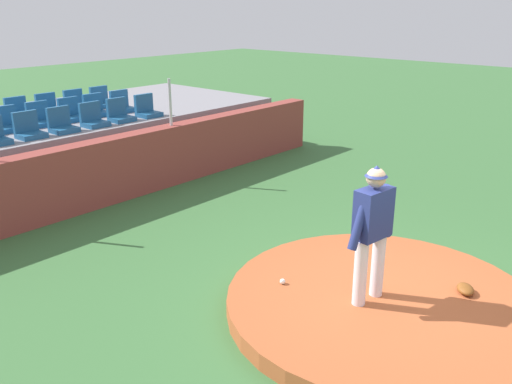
{
  "coord_description": "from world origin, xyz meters",
  "views": [
    {
      "loc": [
        -5.54,
        -2.77,
        3.68
      ],
      "look_at": [
        0.0,
        2.09,
        1.12
      ],
      "focal_mm": 38.16,
      "sensor_mm": 36.0,
      "label": 1
    }
  ],
  "objects_px": {
    "stadium_chair_3": "(62,124)",
    "stadium_chair_18": "(49,108)",
    "stadium_chair_19": "(76,104)",
    "pitcher": "(373,224)",
    "stadium_chair_4": "(93,119)",
    "stadium_chair_9": "(7,123)",
    "stadium_chair_10": "(40,118)",
    "stadium_chair_11": "(71,113)",
    "stadium_chair_5": "(120,114)",
    "stadium_chair_20": "(102,101)",
    "fielding_glove": "(465,289)",
    "stadium_chair_2": "(29,130)",
    "stadium_chair_12": "(96,109)",
    "stadium_chair_6": "(147,110)",
    "baseball": "(283,281)",
    "stadium_chair_17": "(18,113)",
    "stadium_chair_13": "(122,105)"
  },
  "relations": [
    {
      "from": "pitcher",
      "to": "stadium_chair_10",
      "type": "xyz_separation_m",
      "value": [
        0.18,
        8.08,
        0.17
      ]
    },
    {
      "from": "stadium_chair_3",
      "to": "stadium_chair_9",
      "type": "distance_m",
      "value": 1.14
    },
    {
      "from": "stadium_chair_5",
      "to": "stadium_chair_20",
      "type": "height_order",
      "value": "same"
    },
    {
      "from": "stadium_chair_13",
      "to": "baseball",
      "type": "bearing_deg",
      "value": 69.37
    },
    {
      "from": "stadium_chair_18",
      "to": "stadium_chair_11",
      "type": "bearing_deg",
      "value": 91.96
    },
    {
      "from": "baseball",
      "to": "stadium_chair_10",
      "type": "distance_m",
      "value": 7.17
    },
    {
      "from": "fielding_glove",
      "to": "stadium_chair_4",
      "type": "bearing_deg",
      "value": 54.4
    },
    {
      "from": "baseball",
      "to": "stadium_chair_3",
      "type": "height_order",
      "value": "stadium_chair_3"
    },
    {
      "from": "fielding_glove",
      "to": "stadium_chair_9",
      "type": "height_order",
      "value": "stadium_chair_9"
    },
    {
      "from": "stadium_chair_10",
      "to": "stadium_chair_19",
      "type": "bearing_deg",
      "value": -146.64
    },
    {
      "from": "stadium_chair_2",
      "to": "stadium_chair_9",
      "type": "relative_size",
      "value": 1.0
    },
    {
      "from": "stadium_chair_9",
      "to": "stadium_chair_10",
      "type": "height_order",
      "value": "same"
    },
    {
      "from": "stadium_chair_13",
      "to": "stadium_chair_19",
      "type": "distance_m",
      "value": 1.14
    },
    {
      "from": "stadium_chair_11",
      "to": "stadium_chair_3",
      "type": "bearing_deg",
      "value": 49.96
    },
    {
      "from": "stadium_chair_2",
      "to": "stadium_chair_11",
      "type": "height_order",
      "value": "same"
    },
    {
      "from": "stadium_chair_19",
      "to": "stadium_chair_20",
      "type": "bearing_deg",
      "value": 179.1
    },
    {
      "from": "stadium_chair_13",
      "to": "stadium_chair_20",
      "type": "distance_m",
      "value": 0.91
    },
    {
      "from": "stadium_chair_5",
      "to": "stadium_chair_18",
      "type": "relative_size",
      "value": 1.0
    },
    {
      "from": "stadium_chair_17",
      "to": "stadium_chair_19",
      "type": "distance_m",
      "value": 1.44
    },
    {
      "from": "pitcher",
      "to": "stadium_chair_5",
      "type": "height_order",
      "value": "pitcher"
    },
    {
      "from": "stadium_chair_4",
      "to": "stadium_chair_3",
      "type": "bearing_deg",
      "value": 0.02
    },
    {
      "from": "stadium_chair_4",
      "to": "stadium_chair_11",
      "type": "relative_size",
      "value": 1.0
    },
    {
      "from": "fielding_glove",
      "to": "stadium_chair_9",
      "type": "distance_m",
      "value": 9.12
    },
    {
      "from": "stadium_chair_10",
      "to": "stadium_chair_12",
      "type": "relative_size",
      "value": 1.0
    },
    {
      "from": "pitcher",
      "to": "stadium_chair_13",
      "type": "height_order",
      "value": "pitcher"
    },
    {
      "from": "stadium_chair_6",
      "to": "stadium_chair_18",
      "type": "distance_m",
      "value": 2.31
    },
    {
      "from": "pitcher",
      "to": "stadium_chair_4",
      "type": "height_order",
      "value": "pitcher"
    },
    {
      "from": "fielding_glove",
      "to": "stadium_chair_2",
      "type": "height_order",
      "value": "stadium_chair_2"
    },
    {
      "from": "stadium_chair_9",
      "to": "stadium_chair_19",
      "type": "relative_size",
      "value": 1.0
    },
    {
      "from": "fielding_glove",
      "to": "stadium_chair_13",
      "type": "relative_size",
      "value": 0.6
    },
    {
      "from": "stadium_chair_9",
      "to": "stadium_chair_5",
      "type": "bearing_deg",
      "value": 157.06
    },
    {
      "from": "stadium_chair_11",
      "to": "stadium_chair_19",
      "type": "distance_m",
      "value": 1.18
    },
    {
      "from": "baseball",
      "to": "stadium_chair_11",
      "type": "relative_size",
      "value": 0.15
    },
    {
      "from": "baseball",
      "to": "stadium_chair_12",
      "type": "relative_size",
      "value": 0.15
    },
    {
      "from": "stadium_chair_3",
      "to": "fielding_glove",
      "type": "bearing_deg",
      "value": 95.63
    },
    {
      "from": "stadium_chair_9",
      "to": "stadium_chair_10",
      "type": "distance_m",
      "value": 0.72
    },
    {
      "from": "stadium_chair_4",
      "to": "stadium_chair_20",
      "type": "height_order",
      "value": "same"
    },
    {
      "from": "stadium_chair_10",
      "to": "stadium_chair_19",
      "type": "xyz_separation_m",
      "value": [
        1.42,
        0.93,
        0.0
      ]
    },
    {
      "from": "stadium_chair_11",
      "to": "stadium_chair_12",
      "type": "bearing_deg",
      "value": -175.22
    },
    {
      "from": "fielding_glove",
      "to": "stadium_chair_20",
      "type": "distance_m",
      "value": 10.01
    },
    {
      "from": "stadium_chair_2",
      "to": "stadium_chair_11",
      "type": "relative_size",
      "value": 1.0
    },
    {
      "from": "baseball",
      "to": "fielding_glove",
      "type": "distance_m",
      "value": 2.31
    },
    {
      "from": "stadium_chair_19",
      "to": "pitcher",
      "type": "bearing_deg",
      "value": 79.95
    },
    {
      "from": "stadium_chair_3",
      "to": "stadium_chair_18",
      "type": "xyz_separation_m",
      "value": [
        0.71,
        1.81,
        0.0
      ]
    },
    {
      "from": "stadium_chair_11",
      "to": "stadium_chair_18",
      "type": "bearing_deg",
      "value": -88.04
    },
    {
      "from": "fielding_glove",
      "to": "stadium_chair_5",
      "type": "relative_size",
      "value": 0.6
    },
    {
      "from": "stadium_chair_5",
      "to": "stadium_chair_9",
      "type": "distance_m",
      "value": 2.28
    },
    {
      "from": "stadium_chair_9",
      "to": "stadium_chair_19",
      "type": "xyz_separation_m",
      "value": [
        2.13,
        0.93,
        0.0
      ]
    },
    {
      "from": "stadium_chair_20",
      "to": "stadium_chair_9",
      "type": "bearing_deg",
      "value": 17.97
    },
    {
      "from": "stadium_chair_18",
      "to": "stadium_chair_20",
      "type": "distance_m",
      "value": 1.44
    }
  ]
}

